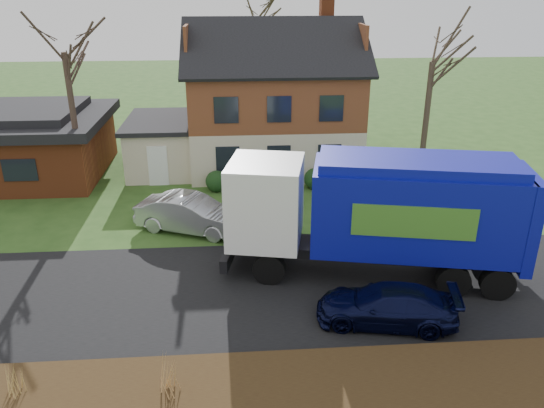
{
  "coord_description": "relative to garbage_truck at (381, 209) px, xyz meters",
  "views": [
    {
      "loc": [
        -0.28,
        -15.51,
        9.71
      ],
      "look_at": [
        1.07,
        2.5,
        2.18
      ],
      "focal_mm": 35.0,
      "sensor_mm": 36.0,
      "label": 1
    }
  ],
  "objects": [
    {
      "name": "road",
      "position": [
        -4.73,
        -0.91,
        -2.53
      ],
      "size": [
        80.0,
        7.0,
        0.02
      ],
      "primitive_type": "cube",
      "color": "black",
      "rests_on": "ground"
    },
    {
      "name": "ranch_house",
      "position": [
        -16.73,
        12.09,
        -0.73
      ],
      "size": [
        9.8,
        8.2,
        3.7
      ],
      "color": "#944120",
      "rests_on": "ground"
    },
    {
      "name": "silver_sedan",
      "position": [
        -6.88,
        4.15,
        -1.77
      ],
      "size": [
        4.94,
        3.28,
        1.54
      ],
      "primitive_type": "imported",
      "rotation": [
        0.0,
        0.0,
        1.18
      ],
      "color": "#A5A9AD",
      "rests_on": "ground"
    },
    {
      "name": "tree_front_east",
      "position": [
        4.46,
        8.54,
        4.8
      ],
      "size": [
        3.25,
        3.25,
        9.03
      ],
      "color": "#423427",
      "rests_on": "ground"
    },
    {
      "name": "grass_clump_mid",
      "position": [
        -6.77,
        -5.88,
        -1.73
      ],
      "size": [
        0.37,
        0.3,
        1.02
      ],
      "color": "tan",
      "rests_on": "mulch_verge"
    },
    {
      "name": "main_house",
      "position": [
        -3.24,
        13.0,
        1.49
      ],
      "size": [
        12.95,
        8.95,
        9.26
      ],
      "color": "beige",
      "rests_on": "ground"
    },
    {
      "name": "tree_back",
      "position": [
        -3.12,
        21.66,
        6.04
      ],
      "size": [
        3.25,
        3.25,
        10.29
      ],
      "color": "#3B3323",
      "rests_on": "ground"
    },
    {
      "name": "tree_front_west",
      "position": [
        -12.57,
        9.04,
        5.3
      ],
      "size": [
        3.2,
        3.2,
        9.51
      ],
      "color": "#413127",
      "rests_on": "ground"
    },
    {
      "name": "mulch_verge",
      "position": [
        -4.73,
        -6.21,
        -2.39
      ],
      "size": [
        80.0,
        3.5,
        0.3
      ],
      "primitive_type": "cube",
      "color": "black",
      "rests_on": "ground"
    },
    {
      "name": "grass_clump_west",
      "position": [
        -10.57,
        -5.64,
        -1.83
      ],
      "size": [
        0.31,
        0.25,
        0.81
      ],
      "color": "tan",
      "rests_on": "mulch_verge"
    },
    {
      "name": "navy_wagon",
      "position": [
        -0.48,
        -2.97,
        -1.92
      ],
      "size": [
        4.52,
        2.56,
        1.24
      ],
      "primitive_type": "imported",
      "rotation": [
        0.0,
        0.0,
        -1.78
      ],
      "color": "black",
      "rests_on": "ground"
    },
    {
      "name": "garbage_truck",
      "position": [
        0.0,
        0.0,
        0.0
      ],
      "size": [
        10.62,
        4.77,
        4.4
      ],
      "rotation": [
        0.0,
        0.0,
        -0.2
      ],
      "color": "black",
      "rests_on": "ground"
    },
    {
      "name": "ground",
      "position": [
        -4.73,
        -0.91,
        -2.54
      ],
      "size": [
        120.0,
        120.0,
        0.0
      ],
      "primitive_type": "plane",
      "color": "#284B19",
      "rests_on": "ground"
    }
  ]
}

